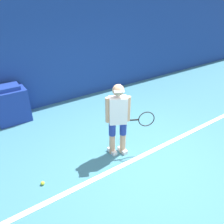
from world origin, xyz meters
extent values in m
plane|color=teal|center=(0.00, 0.00, 0.00)|extent=(24.00, 24.00, 0.00)
cube|color=navy|center=(0.00, 3.53, 1.57)|extent=(24.00, 0.10, 3.13)
cube|color=white|center=(0.00, 0.09, 0.01)|extent=(21.60, 0.10, 0.01)
cylinder|color=tan|center=(-0.33, 0.54, 0.23)|extent=(0.12, 0.12, 0.46)
cylinder|color=navy|center=(-0.33, 0.54, 0.60)|extent=(0.14, 0.14, 0.28)
cube|color=white|center=(-0.33, 0.54, 0.04)|extent=(0.10, 0.24, 0.08)
cylinder|color=tan|center=(-0.13, 0.44, 0.23)|extent=(0.12, 0.12, 0.46)
cylinder|color=navy|center=(-0.13, 0.44, 0.60)|extent=(0.14, 0.14, 0.28)
cube|color=white|center=(-0.13, 0.44, 0.04)|extent=(0.10, 0.24, 0.08)
cube|color=white|center=(-0.23, 0.49, 1.01)|extent=(0.39, 0.33, 0.55)
sphere|color=tan|center=(-0.23, 0.49, 1.42)|extent=(0.22, 0.22, 0.22)
cube|color=white|center=(-0.28, 0.40, 1.44)|extent=(0.21, 0.19, 0.02)
cylinder|color=tan|center=(-0.41, 0.58, 1.03)|extent=(0.09, 0.09, 0.51)
cylinder|color=tan|center=(-0.06, 0.40, 1.03)|extent=(0.09, 0.09, 0.51)
cylinder|color=black|center=(0.04, 0.35, 0.77)|extent=(0.21, 0.13, 0.03)
torus|color=black|center=(0.28, 0.23, 0.77)|extent=(0.31, 0.17, 0.33)
sphere|color=#D1E533|center=(-1.84, 0.51, 0.03)|extent=(0.07, 0.07, 0.07)
cube|color=navy|center=(-1.70, 3.12, 0.44)|extent=(0.79, 0.61, 0.87)
cube|color=navy|center=(-1.70, 3.12, 0.92)|extent=(0.55, 0.43, 0.10)
camera|label=1|loc=(-2.40, -2.47, 2.96)|focal=35.00mm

